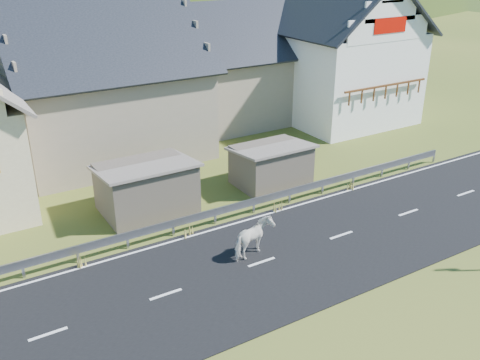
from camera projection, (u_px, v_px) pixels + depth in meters
ground at (262, 263)px, 20.52m from camera, size 160.00×160.00×0.00m
road at (262, 263)px, 20.51m from camera, size 60.00×7.00×0.04m
lane_markings at (262, 262)px, 20.50m from camera, size 60.00×6.60×0.01m
guardrail at (215, 212)px, 23.17m from camera, size 28.10×0.09×0.75m
shed_left at (146, 188)px, 24.21m from camera, size 4.30×3.30×2.40m
shed_right at (271, 166)px, 26.95m from camera, size 3.80×2.90×2.20m
house_stone_a at (101, 73)px, 29.91m from camera, size 10.80×9.80×8.90m
house_stone_b at (236, 57)px, 36.39m from camera, size 9.80×8.80×8.10m
house_white at (333, 43)px, 36.56m from camera, size 8.80×10.80×9.70m
horse at (254, 238)px, 20.66m from camera, size 1.35×1.95×1.50m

